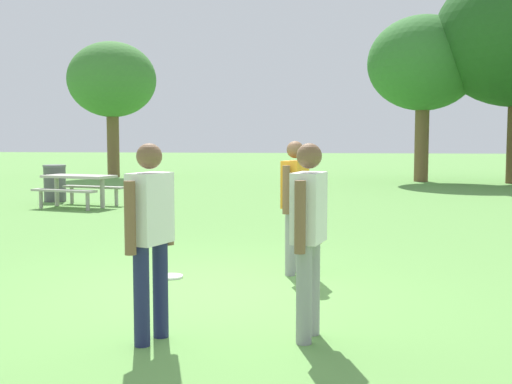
{
  "coord_description": "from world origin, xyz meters",
  "views": [
    {
      "loc": [
        1.36,
        -6.77,
        1.69
      ],
      "look_at": [
        0.34,
        1.12,
        1.0
      ],
      "focal_mm": 44.71,
      "sensor_mm": 36.0,
      "label": 1
    }
  ],
  "objects_px": {
    "person_bystander": "(309,228)",
    "tree_tall_left": "(112,81)",
    "person_thrower": "(150,229)",
    "picnic_table_near": "(79,184)",
    "frisbee": "(171,276)",
    "trash_can_beside_table": "(55,183)",
    "person_catcher": "(295,198)",
    "tree_broad_center": "(423,64)"
  },
  "relations": [
    {
      "from": "person_thrower",
      "to": "tree_tall_left",
      "type": "distance_m",
      "value": 22.57
    },
    {
      "from": "person_thrower",
      "to": "person_bystander",
      "type": "distance_m",
      "value": 1.3
    },
    {
      "from": "tree_tall_left",
      "to": "person_thrower",
      "type": "bearing_deg",
      "value": -69.25
    },
    {
      "from": "tree_tall_left",
      "to": "person_bystander",
      "type": "bearing_deg",
      "value": -66.01
    },
    {
      "from": "tree_broad_center",
      "to": "picnic_table_near",
      "type": "bearing_deg",
      "value": -132.69
    },
    {
      "from": "frisbee",
      "to": "trash_can_beside_table",
      "type": "relative_size",
      "value": 0.31
    },
    {
      "from": "picnic_table_near",
      "to": "trash_can_beside_table",
      "type": "height_order",
      "value": "trash_can_beside_table"
    },
    {
      "from": "person_catcher",
      "to": "frisbee",
      "type": "distance_m",
      "value": 1.79
    },
    {
      "from": "picnic_table_near",
      "to": "tree_broad_center",
      "type": "bearing_deg",
      "value": 47.31
    },
    {
      "from": "tree_tall_left",
      "to": "tree_broad_center",
      "type": "relative_size",
      "value": 0.91
    },
    {
      "from": "trash_can_beside_table",
      "to": "tree_tall_left",
      "type": "bearing_deg",
      "value": 101.58
    },
    {
      "from": "person_bystander",
      "to": "picnic_table_near",
      "type": "xyz_separation_m",
      "value": [
        -5.97,
        9.41,
        -0.38
      ]
    },
    {
      "from": "frisbee",
      "to": "tree_broad_center",
      "type": "xyz_separation_m",
      "value": [
        5.1,
        17.38,
        4.39
      ]
    },
    {
      "from": "person_thrower",
      "to": "frisbee",
      "type": "distance_m",
      "value": 2.58
    },
    {
      "from": "tree_tall_left",
      "to": "tree_broad_center",
      "type": "xyz_separation_m",
      "value": [
        12.55,
        -1.17,
        0.37
      ]
    },
    {
      "from": "person_thrower",
      "to": "picnic_table_near",
      "type": "bearing_deg",
      "value": 115.94
    },
    {
      "from": "person_bystander",
      "to": "frisbee",
      "type": "relative_size",
      "value": 5.48
    },
    {
      "from": "person_thrower",
      "to": "tree_tall_left",
      "type": "bearing_deg",
      "value": 110.75
    },
    {
      "from": "tree_tall_left",
      "to": "tree_broad_center",
      "type": "distance_m",
      "value": 12.61
    },
    {
      "from": "frisbee",
      "to": "tree_tall_left",
      "type": "height_order",
      "value": "tree_tall_left"
    },
    {
      "from": "person_catcher",
      "to": "tree_tall_left",
      "type": "bearing_deg",
      "value": 116.2
    },
    {
      "from": "picnic_table_near",
      "to": "tree_tall_left",
      "type": "height_order",
      "value": "tree_tall_left"
    },
    {
      "from": "frisbee",
      "to": "person_thrower",
      "type": "bearing_deg",
      "value": -78.67
    },
    {
      "from": "person_catcher",
      "to": "frisbee",
      "type": "xyz_separation_m",
      "value": [
        -1.47,
        -0.43,
        -0.93
      ]
    },
    {
      "from": "person_bystander",
      "to": "frisbee",
      "type": "xyz_separation_m",
      "value": [
        -1.75,
        2.13,
        -0.93
      ]
    },
    {
      "from": "person_thrower",
      "to": "picnic_table_near",
      "type": "xyz_separation_m",
      "value": [
        -4.69,
        9.64,
        -0.38
      ]
    },
    {
      "from": "person_catcher",
      "to": "frisbee",
      "type": "relative_size",
      "value": 5.48
    },
    {
      "from": "person_thrower",
      "to": "frisbee",
      "type": "xyz_separation_m",
      "value": [
        -0.47,
        2.36,
        -0.93
      ]
    },
    {
      "from": "person_catcher",
      "to": "picnic_table_near",
      "type": "height_order",
      "value": "person_catcher"
    },
    {
      "from": "person_bystander",
      "to": "tree_tall_left",
      "type": "xyz_separation_m",
      "value": [
        -9.2,
        20.67,
        3.09
      ]
    },
    {
      "from": "trash_can_beside_table",
      "to": "tree_broad_center",
      "type": "distance_m",
      "value": 14.31
    },
    {
      "from": "person_catcher",
      "to": "picnic_table_near",
      "type": "distance_m",
      "value": 8.9
    },
    {
      "from": "frisbee",
      "to": "tree_tall_left",
      "type": "xyz_separation_m",
      "value": [
        -7.45,
        18.55,
        4.02
      ]
    },
    {
      "from": "tree_broad_center",
      "to": "frisbee",
      "type": "bearing_deg",
      "value": -106.36
    },
    {
      "from": "picnic_table_near",
      "to": "tree_tall_left",
      "type": "relative_size",
      "value": 0.35
    },
    {
      "from": "person_bystander",
      "to": "picnic_table_near",
      "type": "bearing_deg",
      "value": 122.4
    },
    {
      "from": "person_catcher",
      "to": "frisbee",
      "type": "bearing_deg",
      "value": -163.48
    },
    {
      "from": "person_catcher",
      "to": "tree_broad_center",
      "type": "bearing_deg",
      "value": 77.89
    },
    {
      "from": "tree_broad_center",
      "to": "person_catcher",
      "type": "bearing_deg",
      "value": -102.11
    },
    {
      "from": "tree_tall_left",
      "to": "picnic_table_near",
      "type": "bearing_deg",
      "value": -74.0
    },
    {
      "from": "tree_broad_center",
      "to": "person_thrower",
      "type": "bearing_deg",
      "value": -103.2
    },
    {
      "from": "frisbee",
      "to": "tree_tall_left",
      "type": "bearing_deg",
      "value": 111.87
    }
  ]
}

